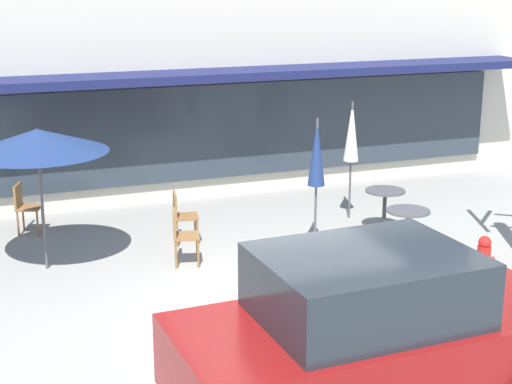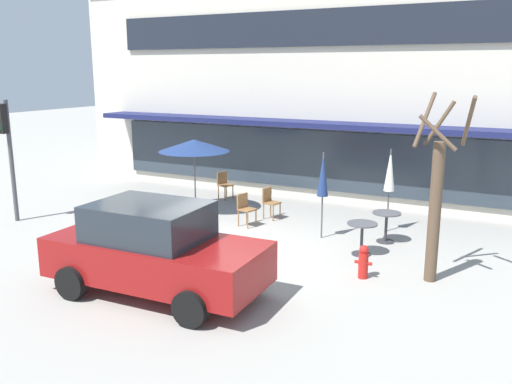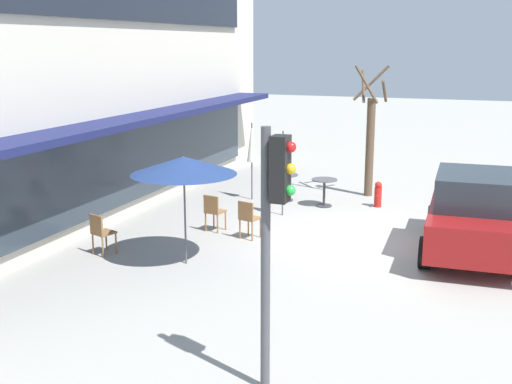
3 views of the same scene
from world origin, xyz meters
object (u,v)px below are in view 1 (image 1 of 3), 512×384
Objects in this scene: patio_umbrella_corner_open at (352,132)px; fire_hydrant at (483,259)px; cafe_chair_1 at (181,233)px; cafe_table_streetside at (385,203)px; patio_umbrella_cream_folded at (37,141)px; cafe_chair_2 at (181,214)px; cafe_chair_0 at (25,204)px; patio_umbrella_green_folded at (317,153)px; parked_sedan at (373,333)px; cafe_table_near_wall at (408,224)px.

patio_umbrella_corner_open is 3.12× the size of fire_hydrant.
cafe_table_streetside is at bearing 5.01° from cafe_chair_1.
patio_umbrella_corner_open is at bearing 7.07° from patio_umbrella_cream_folded.
cafe_chair_2 is 1.26× the size of fire_hydrant.
fire_hydrant is at bearing -83.68° from patio_umbrella_corner_open.
patio_umbrella_cream_folded reaches higher than cafe_chair_1.
fire_hydrant is at bearing -41.08° from cafe_chair_2.
cafe_table_streetside is 0.85× the size of cafe_chair_0.
patio_umbrella_green_folded is at bearing -8.80° from patio_umbrella_cream_folded.
fire_hydrant is (0.39, -3.53, -1.27)m from patio_umbrella_corner_open.
parked_sedan is (0.68, -4.83, 0.35)m from cafe_chair_1.
parked_sedan is 4.23m from fire_hydrant.
patio_umbrella_corner_open is at bearing 64.47° from parked_sedan.
parked_sedan reaches higher than cafe_chair_2.
patio_umbrella_cream_folded is at bearing 154.71° from fire_hydrant.
fire_hydrant is (3.99, -2.25, -0.17)m from cafe_chair_1.
fire_hydrant is at bearing 37.94° from parked_sedan.
cafe_table_near_wall is 0.18× the size of parked_sedan.
cafe_table_streetside is at bearing 15.07° from patio_umbrella_green_folded.
cafe_table_streetside is 0.18× the size of parked_sedan.
patio_umbrella_corner_open reaches higher than cafe_chair_1.
patio_umbrella_corner_open is 5.97m from cafe_chair_0.
parked_sedan reaches higher than fire_hydrant.
patio_umbrella_cream_folded is (-4.27, 0.66, 0.39)m from patio_umbrella_green_folded.
patio_umbrella_cream_folded is at bearing 177.57° from cafe_table_streetside.
patio_umbrella_cream_folded and patio_umbrella_corner_open have the same top height.
cafe_chair_1 is (-3.60, -1.27, -1.10)m from patio_umbrella_corner_open.
cafe_table_near_wall is at bearing -91.64° from patio_umbrella_corner_open.
cafe_chair_0 is 7.85m from parked_sedan.
patio_umbrella_cream_folded is 3.12× the size of fire_hydrant.
patio_umbrella_cream_folded is 2.47× the size of cafe_chair_1.
patio_umbrella_cream_folded reaches higher than fire_hydrant.
patio_umbrella_corner_open is 6.81m from parked_sedan.
cafe_chair_2 is at bearing 94.00° from parked_sedan.
cafe_table_streetside is 1.94m from patio_umbrella_green_folded.
cafe_chair_0 reaches higher than fire_hydrant.
cafe_chair_0 is 3.28m from cafe_chair_1.
cafe_chair_2 is (-3.32, -0.29, -1.10)m from patio_umbrella_corner_open.
cafe_table_streetside is 0.35× the size of patio_umbrella_green_folded.
cafe_chair_0 is (-0.13, 1.91, -1.50)m from patio_umbrella_cream_folded.
patio_umbrella_cream_folded is 2.43m from cafe_chair_0.
cafe_chair_1 is (2.14, -2.49, 0.00)m from cafe_chair_0.
cafe_table_streetside is 0.35× the size of patio_umbrella_corner_open.
patio_umbrella_cream_folded is at bearing -169.97° from cafe_chair_2.
cafe_chair_1 is at bearing 150.51° from fire_hydrant.
patio_umbrella_green_folded reaches higher than fire_hydrant.
patio_umbrella_cream_folded is 0.52× the size of parked_sedan.
cafe_chair_2 is at bearing 138.92° from fire_hydrant.
patio_umbrella_corner_open is (0.06, 2.13, 1.11)m from cafe_table_near_wall.
cafe_table_near_wall is 0.85× the size of cafe_chair_2.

